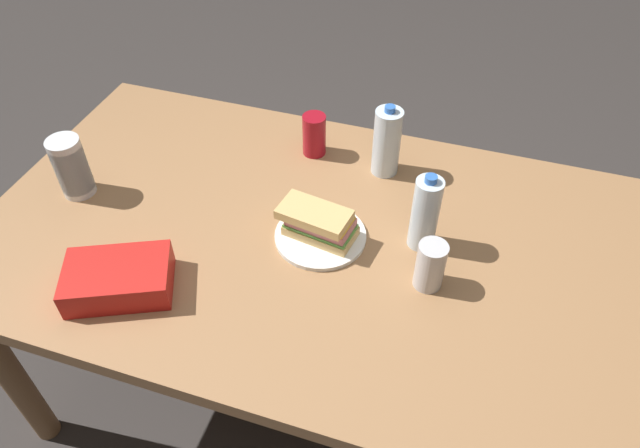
% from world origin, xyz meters
% --- Properties ---
extents(ground_plane, '(8.00, 8.00, 0.00)m').
position_xyz_m(ground_plane, '(0.00, 0.00, 0.00)').
color(ground_plane, '#383330').
extents(dining_table, '(1.72, 0.96, 0.72)m').
position_xyz_m(dining_table, '(0.00, 0.00, 0.64)').
color(dining_table, '#9E7047').
rests_on(dining_table, ground_plane).
extents(paper_plate, '(0.22, 0.22, 0.01)m').
position_xyz_m(paper_plate, '(0.01, 0.00, 0.73)').
color(paper_plate, white).
rests_on(paper_plate, dining_table).
extents(sandwich, '(0.20, 0.12, 0.08)m').
position_xyz_m(sandwich, '(0.01, 0.00, 0.78)').
color(sandwich, '#DBB26B').
rests_on(sandwich, paper_plate).
extents(soda_can_red, '(0.07, 0.07, 0.12)m').
position_xyz_m(soda_can_red, '(0.13, -0.32, 0.79)').
color(soda_can_red, maroon).
rests_on(soda_can_red, dining_table).
extents(chip_bag, '(0.27, 0.23, 0.07)m').
position_xyz_m(chip_bag, '(0.39, 0.29, 0.76)').
color(chip_bag, red).
rests_on(chip_bag, dining_table).
extents(water_bottle_tall, '(0.07, 0.07, 0.21)m').
position_xyz_m(water_bottle_tall, '(-0.08, -0.30, 0.82)').
color(water_bottle_tall, silver).
rests_on(water_bottle_tall, dining_table).
extents(plastic_cup_stack, '(0.08, 0.08, 0.17)m').
position_xyz_m(plastic_cup_stack, '(0.67, 0.03, 0.81)').
color(plastic_cup_stack, silver).
rests_on(plastic_cup_stack, dining_table).
extents(water_bottle_spare, '(0.07, 0.07, 0.21)m').
position_xyz_m(water_bottle_spare, '(-0.23, -0.06, 0.82)').
color(water_bottle_spare, silver).
rests_on(water_bottle_spare, dining_table).
extents(soda_can_silver, '(0.07, 0.07, 0.12)m').
position_xyz_m(soda_can_silver, '(-0.27, 0.06, 0.79)').
color(soda_can_silver, silver).
rests_on(soda_can_silver, dining_table).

